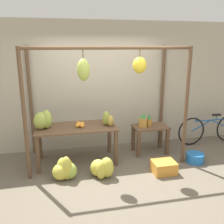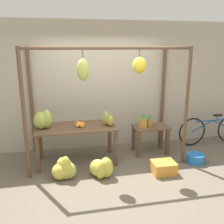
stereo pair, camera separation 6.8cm
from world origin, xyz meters
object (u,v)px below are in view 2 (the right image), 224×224
(pineapple_cluster, at_px, (145,121))
(fruit_crate_white, at_px, (163,167))
(blue_bucket, at_px, (195,158))
(banana_pile_ground_right, at_px, (102,168))
(banana_pile_on_table, at_px, (43,120))
(parked_bicycle, at_px, (212,129))
(papaya_pile, at_px, (107,119))
(orange_pile, at_px, (80,125))
(banana_pile_ground_left, at_px, (64,169))

(pineapple_cluster, xyz_separation_m, fruit_crate_white, (0.07, -0.90, -0.62))
(blue_bucket, bearing_deg, banana_pile_ground_right, -174.59)
(banana_pile_on_table, xyz_separation_m, blue_bucket, (2.92, -0.52, -0.83))
(banana_pile_ground_right, relative_size, blue_bucket, 1.40)
(banana_pile_ground_right, relative_size, parked_bicycle, 0.29)
(papaya_pile, bearing_deg, pineapple_cluster, 10.28)
(banana_pile_on_table, relative_size, blue_bucket, 1.17)
(pineapple_cluster, height_order, fruit_crate_white, pineapple_cluster)
(orange_pile, bearing_deg, papaya_pile, -0.77)
(pineapple_cluster, bearing_deg, parked_bicycle, 7.35)
(banana_pile_ground_right, bearing_deg, orange_pile, 114.68)
(blue_bucket, bearing_deg, banana_pile_ground_left, -178.08)
(banana_pile_ground_right, relative_size, papaya_pile, 1.50)
(pineapple_cluster, distance_m, parked_bicycle, 1.80)
(banana_pile_ground_right, bearing_deg, fruit_crate_white, -4.32)
(banana_pile_ground_left, height_order, blue_bucket, banana_pile_ground_left)
(banana_pile_ground_right, height_order, parked_bicycle, parked_bicycle)
(orange_pile, height_order, banana_pile_ground_right, orange_pile)
(orange_pile, distance_m, blue_bucket, 2.40)
(banana_pile_on_table, distance_m, pineapple_cluster, 2.07)
(banana_pile_ground_left, bearing_deg, banana_pile_on_table, 119.68)
(blue_bucket, distance_m, papaya_pile, 1.93)
(banana_pile_ground_left, height_order, parked_bicycle, parked_bicycle)
(pineapple_cluster, distance_m, fruit_crate_white, 1.09)
(banana_pile_on_table, height_order, papaya_pile, banana_pile_on_table)
(banana_pile_ground_left, height_order, papaya_pile, papaya_pile)
(banana_pile_on_table, relative_size, papaya_pile, 1.25)
(pineapple_cluster, distance_m, banana_pile_ground_right, 1.45)
(pineapple_cluster, relative_size, blue_bucket, 0.91)
(banana_pile_on_table, xyz_separation_m, banana_pile_ground_right, (0.99, -0.70, -0.75))
(orange_pile, bearing_deg, banana_pile_ground_left, -120.67)
(orange_pile, relative_size, banana_pile_ground_right, 0.49)
(orange_pile, distance_m, parked_bicycle, 3.17)
(pineapple_cluster, bearing_deg, papaya_pile, -169.72)
(parked_bicycle, height_order, papaya_pile, papaya_pile)
(banana_pile_ground_left, relative_size, fruit_crate_white, 1.19)
(orange_pile, distance_m, papaya_pile, 0.54)
(fruit_crate_white, height_order, papaya_pile, papaya_pile)
(orange_pile, relative_size, papaya_pile, 0.74)
(banana_pile_ground_left, distance_m, fruit_crate_white, 1.79)
(banana_pile_on_table, distance_m, banana_pile_ground_left, 1.02)
(pineapple_cluster, relative_size, banana_pile_ground_right, 0.65)
(banana_pile_on_table, distance_m, orange_pile, 0.70)
(blue_bucket, bearing_deg, orange_pile, 167.75)
(banana_pile_ground_left, relative_size, blue_bucket, 1.42)
(banana_pile_on_table, xyz_separation_m, fruit_crate_white, (2.13, -0.79, -0.81))
(banana_pile_on_table, xyz_separation_m, papaya_pile, (1.22, -0.04, -0.05))
(banana_pile_on_table, height_order, blue_bucket, banana_pile_on_table)
(fruit_crate_white, bearing_deg, banana_pile_on_table, 159.74)
(orange_pile, relative_size, banana_pile_ground_left, 0.49)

